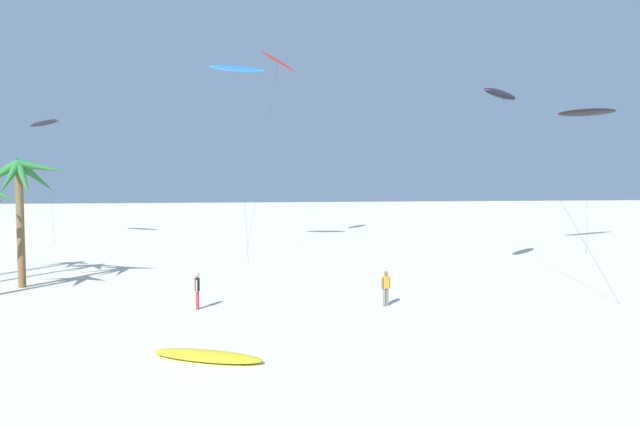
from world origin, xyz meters
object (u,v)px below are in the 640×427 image
flying_kite_0 (501,94)px  flying_kite_1 (278,62)px  palm_tree_4 (20,184)px  person_near_left (386,287)px  flying_kite_3 (588,112)px  flying_kite_2 (44,123)px  flying_kite_4 (237,69)px  person_foreground_walker (197,289)px  grounded_kite_0 (207,356)px

flying_kite_0 → flying_kite_1: size_ratio=0.66×
palm_tree_4 → person_near_left: (19.55, -7.79, -5.03)m
palm_tree_4 → flying_kite_0: 29.78m
flying_kite_1 → flying_kite_3: (27.83, -8.40, -5.47)m
flying_kite_2 → flying_kite_4: bearing=-28.0°
palm_tree_4 → person_near_left: size_ratio=4.26×
flying_kite_4 → palm_tree_4: bearing=-125.5°
palm_tree_4 → flying_kite_2: size_ratio=0.59×
flying_kite_0 → person_near_left: (-9.67, -8.14, -10.77)m
flying_kite_4 → person_near_left: bearing=-74.0°
flying_kite_1 → flying_kite_4: size_ratio=1.12×
flying_kite_3 → person_near_left: bearing=-138.6°
flying_kite_3 → person_foreground_walker: (-33.81, -21.10, -11.40)m
flying_kite_2 → person_foreground_walker: (17.74, -34.96, -11.06)m
flying_kite_2 → flying_kite_3: flying_kite_3 is taller
flying_kite_2 → person_near_left: size_ratio=7.22×
flying_kite_1 → person_foreground_walker: bearing=-101.5°
flying_kite_2 → flying_kite_1: bearing=-13.0°
flying_kite_0 → flying_kite_3: flying_kite_3 is taller
grounded_kite_0 → person_near_left: person_near_left is taller
flying_kite_0 → grounded_kite_0: 26.31m
flying_kite_1 → person_near_left: size_ratio=10.77×
palm_tree_4 → person_foreground_walker: 13.60m
flying_kite_2 → grounded_kite_0: (18.62, -42.85, -11.88)m
flying_kite_3 → grounded_kite_0: (-32.94, -28.99, -12.22)m
flying_kite_1 → flying_kite_2: (-23.72, 5.46, -5.82)m
flying_kite_1 → flying_kite_2: bearing=167.0°
flying_kite_2 → flying_kite_3: 53.39m
grounded_kite_0 → flying_kite_0: bearing=40.7°
flying_kite_3 → person_near_left: flying_kite_3 is taller
person_foreground_walker → flying_kite_4: bearing=85.5°
flying_kite_1 → grounded_kite_0: flying_kite_1 is taller
grounded_kite_0 → person_foreground_walker: 7.99m
flying_kite_1 → grounded_kite_0: (-5.10, -37.39, -17.70)m
palm_tree_4 → flying_kite_3: (44.23, 13.95, 6.38)m
flying_kite_0 → person_foreground_walker: 22.92m
palm_tree_4 → flying_kite_1: 30.15m
flying_kite_2 → flying_kite_4: 22.65m
flying_kite_1 → flying_kite_2: flying_kite_1 is taller
flying_kite_1 → flying_kite_2: size_ratio=1.49×
palm_tree_4 → person_foreground_walker: bearing=-34.5°
flying_kite_0 → flying_kite_4: 24.33m
flying_kite_1 → person_near_left: bearing=-84.0°
palm_tree_4 → flying_kite_3: flying_kite_3 is taller
flying_kite_3 → grounded_kite_0: flying_kite_3 is taller
flying_kite_0 → flying_kite_1: (-12.82, 22.00, 6.11)m
flying_kite_1 → flying_kite_3: 29.58m
flying_kite_2 → grounded_kite_0: 48.21m
palm_tree_4 → flying_kite_4: size_ratio=0.44×
palm_tree_4 → flying_kite_4: flying_kite_4 is taller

